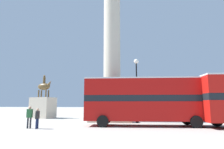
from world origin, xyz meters
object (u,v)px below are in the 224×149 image
object	(u,v)px
equestrian_statue	(43,105)
monument_column	(112,52)
bus_b	(147,99)
street_lamp	(137,82)
pedestrian_by_plinth	(29,116)
pedestrian_near_lamp	(37,117)

from	to	relation	value
equestrian_statue	monument_column	bearing A→B (deg)	-3.80
bus_b	street_lamp	xyz separation A→B (m)	(-0.86, 3.05, 1.97)
monument_column	pedestrian_by_plinth	world-z (taller)	monument_column
street_lamp	pedestrian_by_plinth	bearing A→B (deg)	-145.30
pedestrian_by_plinth	equestrian_statue	bearing A→B (deg)	-62.01
street_lamp	pedestrian_near_lamp	size ratio (longest dim) A/B	4.24
pedestrian_near_lamp	bus_b	bearing A→B (deg)	-71.97
pedestrian_near_lamp	pedestrian_by_plinth	world-z (taller)	pedestrian_by_plinth
bus_b	street_lamp	distance (m)	3.73
equestrian_statue	pedestrian_by_plinth	world-z (taller)	equestrian_statue
monument_column	street_lamp	bearing A→B (deg)	-33.74
bus_b	pedestrian_near_lamp	xyz separation A→B (m)	(-8.78, -3.08, -1.48)
street_lamp	equestrian_statue	bearing A→B (deg)	157.09
equestrian_statue	pedestrian_by_plinth	xyz separation A→B (m)	(4.43, -11.53, -0.77)
equestrian_statue	pedestrian_near_lamp	bearing A→B (deg)	-50.45
bus_b	equestrian_statue	bearing A→B (deg)	145.63
monument_column	bus_b	world-z (taller)	monument_column
street_lamp	pedestrian_near_lamp	bearing A→B (deg)	-142.28
monument_column	bus_b	distance (m)	8.54
equestrian_statue	bus_b	bearing A→B (deg)	-15.95
monument_column	bus_b	bearing A→B (deg)	-53.01
street_lamp	pedestrian_near_lamp	world-z (taller)	street_lamp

